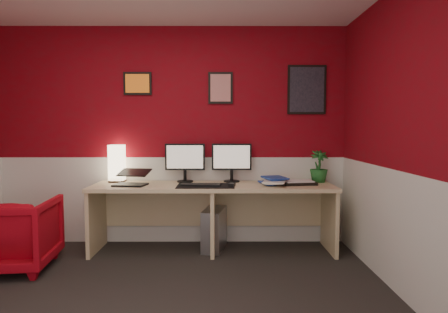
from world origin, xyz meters
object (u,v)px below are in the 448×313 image
at_px(potted_plant, 319,166).
at_px(monitor_right, 232,156).
at_px(monitor_left, 185,156).
at_px(armchair, 13,234).
at_px(zen_tray, 298,183).
at_px(desk, 213,218).
at_px(shoji_lamp, 117,164).
at_px(pc_tower, 214,229).
at_px(laptop, 130,175).

bearing_deg(potted_plant, monitor_right, 178.04).
bearing_deg(monitor_left, armchair, -154.25).
distance_m(monitor_left, monitor_right, 0.53).
distance_m(zen_tray, armchair, 2.90).
xyz_separation_m(desk, monitor_left, (-0.32, 0.21, 0.66)).
distance_m(zen_tray, potted_plant, 0.35).
bearing_deg(monitor_left, monitor_right, 0.92).
distance_m(shoji_lamp, armchair, 1.24).
bearing_deg(zen_tray, armchair, -168.69).
xyz_separation_m(shoji_lamp, pc_tower, (1.10, -0.16, -0.70)).
relative_size(shoji_lamp, pc_tower, 0.89).
bearing_deg(potted_plant, laptop, -173.09).
xyz_separation_m(desk, shoji_lamp, (-1.09, 0.22, 0.56)).
distance_m(shoji_lamp, laptop, 0.37).
distance_m(laptop, monitor_right, 1.14).
distance_m(laptop, armchair, 1.22).
bearing_deg(pc_tower, monitor_right, 49.36).
bearing_deg(armchair, pc_tower, -168.23).
xyz_separation_m(shoji_lamp, potted_plant, (2.28, -0.03, -0.02)).
bearing_deg(potted_plant, zen_tray, -147.68).
distance_m(potted_plant, armchair, 3.21).
bearing_deg(pc_tower, zen_tray, 8.19).
bearing_deg(laptop, monitor_left, 36.50).
distance_m(desk, laptop, 1.00).
xyz_separation_m(monitor_left, armchair, (-1.56, -0.75, -0.68)).
bearing_deg(laptop, zen_tray, 12.84).
bearing_deg(monitor_left, zen_tray, -8.63).
xyz_separation_m(monitor_right, zen_tray, (0.72, -0.20, -0.28)).
height_order(desk, laptop, laptop).
relative_size(laptop, zen_tray, 0.94).
relative_size(desk, shoji_lamp, 6.50).
relative_size(monitor_left, zen_tray, 1.66).
bearing_deg(desk, potted_plant, 8.77).
height_order(shoji_lamp, pc_tower, shoji_lamp).
bearing_deg(laptop, pc_tower, 18.30).
xyz_separation_m(monitor_left, potted_plant, (1.51, -0.03, -0.11)).
relative_size(monitor_left, armchair, 0.78).
distance_m(monitor_right, armchair, 2.33).
relative_size(shoji_lamp, laptop, 1.21).
height_order(zen_tray, armchair, zen_tray).
bearing_deg(desk, laptop, -175.63).
bearing_deg(monitor_right, zen_tray, -15.36).
height_order(laptop, monitor_left, monitor_left).
bearing_deg(potted_plant, monitor_left, 179.05).
xyz_separation_m(shoji_lamp, zen_tray, (2.02, -0.20, -0.18)).
height_order(zen_tray, potted_plant, potted_plant).
relative_size(shoji_lamp, monitor_left, 0.69).
bearing_deg(monitor_left, potted_plant, -0.95).
height_order(zen_tray, pc_tower, zen_tray).
height_order(laptop, armchair, laptop).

